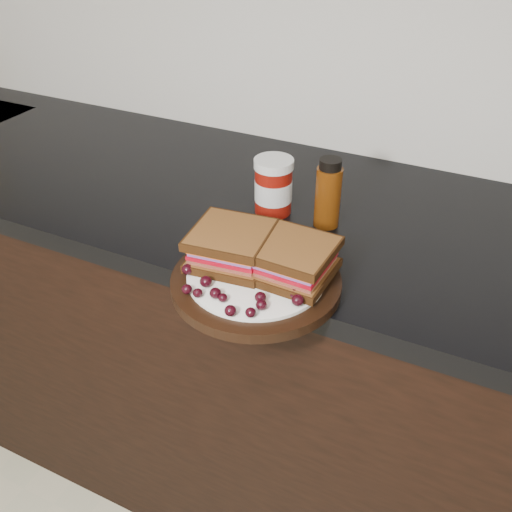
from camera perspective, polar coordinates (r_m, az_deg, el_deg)
The scene contains 31 objects.
base_cabinets at distance 1.49m, azimuth -0.30°, elevation -10.17°, with size 3.96×0.58×0.86m, color black.
countertop at distance 1.21m, azimuth -0.36°, elevation 5.17°, with size 3.98×0.60×0.04m, color black.
plate at distance 0.94m, azimuth 0.00°, elevation -2.58°, with size 0.28×0.28×0.02m, color black.
sandwich_left at distance 0.95m, azimuth -2.51°, elevation 1.05°, with size 0.13×0.13×0.06m, color brown, non-canonical shape.
sandwich_right at distance 0.91m, azimuth 3.75°, elevation -0.38°, with size 0.12×0.12×0.06m, color brown, non-canonical shape.
grape_0 at distance 0.93m, azimuth -6.88°, elevation -1.33°, with size 0.02×0.02×0.02m, color black.
grape_1 at distance 0.90m, azimuth -5.04°, elevation -2.56°, with size 0.02×0.02×0.02m, color black.
grape_2 at distance 0.89m, azimuth -6.93°, elevation -3.31°, with size 0.02×0.02×0.02m, color black.
grape_3 at distance 0.88m, azimuth -5.85°, elevation -3.70°, with size 0.02×0.02×0.01m, color black.
grape_4 at distance 0.88m, azimuth -4.08°, elevation -3.73°, with size 0.02×0.02×0.02m, color black.
grape_5 at distance 0.87m, azimuth -3.35°, elevation -4.19°, with size 0.01×0.01×0.01m, color black.
grape_6 at distance 0.84m, azimuth -2.58°, elevation -5.48°, with size 0.02×0.02×0.02m, color black.
grape_7 at distance 0.84m, azimuth -0.55°, elevation -5.67°, with size 0.02×0.02×0.02m, color black.
grape_8 at distance 0.85m, azimuth 0.53°, elevation -4.90°, with size 0.02×0.02×0.02m, color black.
grape_9 at distance 0.87m, azimuth 0.44°, elevation -4.14°, with size 0.02×0.02×0.02m, color black.
grape_10 at distance 0.86m, azimuth 4.19°, elevation -4.43°, with size 0.02×0.02×0.02m, color black.
grape_11 at distance 0.88m, azimuth 3.84°, elevation -3.74°, with size 0.02×0.02×0.02m, color black.
grape_12 at distance 0.88m, azimuth 5.22°, elevation -3.34°, with size 0.02×0.02×0.02m, color black.
grape_13 at distance 0.92m, azimuth 5.31°, elevation -1.82°, with size 0.02×0.02×0.02m, color black.
grape_14 at distance 0.92m, azimuth 4.71°, elevation -1.58°, with size 0.02×0.02×0.01m, color black.
grape_15 at distance 0.93m, azimuth 2.77°, elevation -0.96°, with size 0.02×0.02×0.02m, color black.
grape_16 at distance 0.98m, azimuth -1.88°, elevation 0.96°, with size 0.02×0.02×0.01m, color black.
grape_17 at distance 0.97m, azimuth -2.36°, elevation 0.80°, with size 0.02×0.02×0.02m, color black.
grape_18 at distance 0.97m, azimuth -3.81°, elevation 0.58°, with size 0.02×0.02×0.02m, color black.
grape_19 at distance 0.96m, azimuth -4.86°, elevation 0.04°, with size 0.02×0.02×0.02m, color black.
grape_20 at distance 0.93m, azimuth -4.16°, elevation -1.41°, with size 0.02×0.02×0.02m, color black.
grape_21 at distance 0.96m, azimuth -1.37°, elevation 0.30°, with size 0.02×0.02×0.02m, color black.
grape_22 at distance 0.96m, azimuth -2.38°, elevation -0.05°, with size 0.02×0.02×0.01m, color black.
grape_23 at distance 0.97m, azimuth -4.15°, elevation 0.61°, with size 0.02×0.02×0.02m, color black.
condiment_jar at distance 1.12m, azimuth 1.75°, elevation 7.00°, with size 0.08×0.08×0.11m, color maroon.
oil_bottle at distance 1.08m, azimuth 7.23°, elevation 6.28°, with size 0.05×0.05×0.14m, color #542608.
Camera 1 is at (0.47, 0.75, 1.47)m, focal length 40.00 mm.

